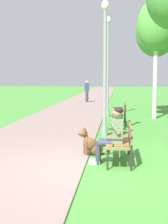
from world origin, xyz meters
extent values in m
plane|color=#478E38|center=(0.00, 0.00, 0.00)|extent=(120.00, 120.00, 0.00)
cube|color=gray|center=(-2.01, 24.00, 0.02)|extent=(3.58, 60.00, 0.04)
cube|color=olive|center=(0.28, 0.70, 0.45)|extent=(0.14, 1.50, 0.04)
cube|color=olive|center=(0.46, 0.70, 0.45)|extent=(0.14, 1.50, 0.04)
cube|color=olive|center=(0.63, 0.70, 0.45)|extent=(0.14, 1.50, 0.04)
cube|color=olive|center=(0.74, 0.70, 0.59)|extent=(0.04, 1.50, 0.11)
cube|color=olive|center=(0.74, 0.70, 0.77)|extent=(0.04, 1.50, 0.11)
cylinder|color=#2D2B28|center=(0.26, 1.39, 0.23)|extent=(0.04, 0.04, 0.45)
cylinder|color=#2D2B28|center=(0.74, 1.39, 0.43)|extent=(0.04, 0.04, 0.85)
cube|color=#2D2B28|center=(0.46, 1.39, 0.63)|extent=(0.45, 0.04, 0.03)
cylinder|color=#2D2B28|center=(0.26, 0.01, 0.23)|extent=(0.04, 0.04, 0.45)
cylinder|color=#2D2B28|center=(0.74, 0.01, 0.43)|extent=(0.04, 0.04, 0.85)
cube|color=#2D2B28|center=(0.46, 0.01, 0.63)|extent=(0.45, 0.04, 0.03)
cube|color=olive|center=(0.29, 6.46, 0.45)|extent=(0.14, 1.50, 0.04)
cube|color=olive|center=(0.46, 6.46, 0.45)|extent=(0.14, 1.50, 0.04)
cube|color=olive|center=(0.64, 6.46, 0.45)|extent=(0.14, 1.50, 0.04)
cube|color=olive|center=(0.74, 6.46, 0.59)|extent=(0.04, 1.50, 0.11)
cube|color=olive|center=(0.74, 6.46, 0.77)|extent=(0.04, 1.50, 0.11)
cylinder|color=#2D2B28|center=(0.26, 7.15, 0.23)|extent=(0.04, 0.04, 0.45)
cylinder|color=#2D2B28|center=(0.74, 7.15, 0.43)|extent=(0.04, 0.04, 0.85)
cube|color=#2D2B28|center=(0.46, 7.15, 0.63)|extent=(0.45, 0.04, 0.03)
cylinder|color=#2D2B28|center=(0.26, 5.77, 0.23)|extent=(0.04, 0.04, 0.45)
cylinder|color=#2D2B28|center=(0.74, 5.77, 0.43)|extent=(0.04, 0.04, 0.85)
cube|color=#2D2B28|center=(0.46, 5.77, 0.63)|extent=(0.45, 0.04, 0.03)
cylinder|color=#33384C|center=(0.25, 0.61, 0.47)|extent=(0.42, 0.14, 0.14)
cylinder|color=#33384C|center=(0.04, 0.61, 0.24)|extent=(0.11, 0.11, 0.47)
cube|color=silver|center=(-0.04, 0.61, 0.04)|extent=(0.24, 0.09, 0.07)
cylinder|color=#33384C|center=(0.25, 0.41, 0.47)|extent=(0.42, 0.14, 0.14)
cylinder|color=#33384C|center=(0.04, 0.41, 0.24)|extent=(0.11, 0.11, 0.47)
cube|color=silver|center=(-0.04, 0.41, 0.04)|extent=(0.24, 0.09, 0.07)
cube|color=#6B7F5B|center=(0.46, 0.51, 0.73)|extent=(0.22, 0.36, 0.52)
cylinder|color=#6B7F5B|center=(0.40, 0.71, 0.83)|extent=(0.25, 0.09, 0.30)
cylinder|color=#6B7F5B|center=(0.40, 0.31, 0.83)|extent=(0.25, 0.09, 0.30)
sphere|color=#A37556|center=(0.44, 0.51, 1.13)|extent=(0.21, 0.21, 0.21)
ellipsoid|color=black|center=(0.47, 0.51, 1.18)|extent=(0.22, 0.23, 0.14)
ellipsoid|color=brown|center=(-0.06, 1.24, 0.16)|extent=(0.45, 0.41, 0.32)
ellipsoid|color=brown|center=(-0.19, 1.17, 0.29)|extent=(0.55, 0.42, 0.48)
ellipsoid|color=#4C2D19|center=(-0.15, 1.19, 0.32)|extent=(0.40, 0.33, 0.27)
cylinder|color=brown|center=(-0.33, 1.16, 0.19)|extent=(0.06, 0.06, 0.38)
cylinder|color=brown|center=(-0.28, 1.06, 0.19)|extent=(0.06, 0.06, 0.38)
cylinder|color=brown|center=(-0.29, 1.12, 0.43)|extent=(0.17, 0.20, 0.19)
ellipsoid|color=brown|center=(-0.36, 1.08, 0.56)|extent=(0.26, 0.22, 0.16)
cone|color=#4C2D19|center=(-0.45, 1.04, 0.55)|extent=(0.13, 0.13, 0.09)
cone|color=#4C2D19|center=(-0.35, 1.14, 0.66)|extent=(0.06, 0.06, 0.09)
cone|color=#4C2D19|center=(-0.30, 1.06, 0.66)|extent=(0.06, 0.06, 0.09)
cylinder|color=brown|center=(0.12, 1.33, 0.03)|extent=(0.27, 0.17, 0.04)
cylinder|color=gray|center=(0.03, 3.89, 0.15)|extent=(0.20, 0.20, 0.30)
cylinder|color=gray|center=(0.03, 3.89, 2.00)|extent=(0.11, 0.11, 4.00)
ellipsoid|color=silver|center=(0.03, 3.89, 4.12)|extent=(0.24, 0.24, 0.32)
cylinder|color=gray|center=(-0.04, 9.17, 0.15)|extent=(0.20, 0.20, 0.30)
cylinder|color=gray|center=(-0.04, 9.17, 2.24)|extent=(0.11, 0.11, 4.47)
ellipsoid|color=silver|center=(-0.04, 9.17, 4.59)|extent=(0.24, 0.24, 0.32)
cylinder|color=silver|center=(2.12, 8.47, 1.76)|extent=(0.18, 0.18, 3.51)
ellipsoid|color=#569E42|center=(2.12, 8.47, 4.20)|extent=(1.73, 1.48, 2.30)
cylinder|color=silver|center=(2.41, 11.02, 1.73)|extent=(0.21, 0.21, 3.46)
ellipsoid|color=#4C933D|center=(2.41, 11.02, 4.21)|extent=(2.13, 2.08, 2.51)
cylinder|color=#2D6638|center=(0.45, 4.10, 0.35)|extent=(0.36, 0.36, 0.70)
cylinder|color=#383842|center=(-1.87, 17.63, 0.44)|extent=(0.22, 0.22, 0.88)
cube|color=navy|center=(-1.87, 17.63, 1.16)|extent=(0.32, 0.20, 0.56)
sphere|color=tan|center=(-1.87, 17.63, 1.55)|extent=(0.20, 0.20, 0.20)
camera|label=1|loc=(0.46, -6.43, 1.89)|focal=51.63mm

